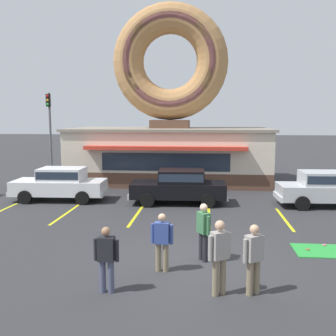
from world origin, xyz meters
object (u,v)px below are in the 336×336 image
Objects in this scene: pedestrian_hooded_kid at (203,229)px; trash_bin at (70,179)px; pedestrian_clipboard_woman at (106,257)px; car_silver at (327,188)px; car_black at (179,185)px; traffic_light_pole at (50,122)px; pedestrian_blue_sweater_man at (219,254)px; car_white at (60,183)px; pedestrian_leather_jacket_man at (162,240)px; pedestrian_beanie_man at (254,256)px.

pedestrian_hooded_kid is 13.46m from trash_bin.
car_silver is at bearing 51.17° from pedestrian_clipboard_woman.
traffic_light_pole is (-10.15, 9.79, 2.84)m from car_black.
car_silver is at bearing 61.48° from pedestrian_blue_sweater_man.
pedestrian_clipboard_woman is (-2.58, -0.12, -0.12)m from pedestrian_blue_sweater_man.
pedestrian_blue_sweater_man is (7.35, -9.63, 0.10)m from car_white.
pedestrian_hooded_kid is (6.98, -7.49, 0.04)m from car_white.
pedestrian_leather_jacket_man is (-1.08, -0.88, -0.06)m from pedestrian_hooded_kid.
pedestrian_hooded_kid is 1.06× the size of pedestrian_leather_jacket_man.
pedestrian_hooded_kid reaches higher than trash_bin.
trash_bin is at bearing -59.63° from traffic_light_pole.
pedestrian_beanie_man is 0.28× the size of traffic_light_pole.
car_silver is 1.00× the size of car_white.
pedestrian_leather_jacket_man is 1.00× the size of pedestrian_clipboard_woman.
pedestrian_hooded_kid reaches higher than car_black.
pedestrian_beanie_man is (0.78, 0.09, -0.06)m from pedestrian_blue_sweater_man.
traffic_light_pole reaches higher than trash_bin.
pedestrian_blue_sweater_man is 15.45m from trash_bin.
pedestrian_beanie_man reaches higher than car_black.
pedestrian_beanie_man is (-4.39, -9.42, 0.04)m from car_silver.
trash_bin is at bearing 119.21° from pedestrian_leather_jacket_man.
traffic_light_pole reaches higher than pedestrian_beanie_man.
pedestrian_clipboard_woman is at bearing -129.44° from pedestrian_leather_jacket_man.
car_black is 2.97× the size of pedestrian_leather_jacket_man.
car_black is 1.00× the size of car_white.
car_white is at bearing -65.76° from traffic_light_pole.
car_silver is 13.76m from trash_bin.
pedestrian_blue_sweater_man is 0.79m from pedestrian_beanie_man.
traffic_light_pole reaches higher than pedestrian_clipboard_woman.
pedestrian_clipboard_woman reaches higher than pedestrian_leather_jacket_man.
car_silver reaches higher than pedestrian_clipboard_woman.
pedestrian_hooded_kid is at bearing 39.21° from pedestrian_leather_jacket_man.
car_white is at bearing 130.42° from pedestrian_beanie_man.
pedestrian_hooded_kid is at bearing 99.85° from pedestrian_blue_sweater_man.
pedestrian_clipboard_woman is (-1.04, -9.61, -0.01)m from car_black.
pedestrian_blue_sweater_man is 1.92m from pedestrian_leather_jacket_man.
trash_bin is at bearing 124.21° from pedestrian_beanie_man.
car_white is 4.74× the size of trash_bin.
car_white is 10.85m from pedestrian_clipboard_woman.
pedestrian_beanie_man reaches higher than car_silver.
car_silver is 2.80× the size of pedestrian_hooded_kid.
traffic_light_pole is (-9.11, 19.41, 2.85)m from pedestrian_clipboard_woman.
car_white is (-12.52, 0.12, 0.00)m from car_silver.
car_white reaches higher than pedestrian_clipboard_woman.
car_silver is 10.39m from pedestrian_beanie_man.
pedestrian_beanie_man is at bearing 6.89° from pedestrian_blue_sweater_man.
pedestrian_hooded_kid is 2.34m from pedestrian_beanie_man.
traffic_light_pole is (-12.47, 19.19, 2.80)m from pedestrian_beanie_man.
traffic_light_pole is (-16.86, 9.77, 2.84)m from car_silver.
car_white reaches higher than pedestrian_leather_jacket_man.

